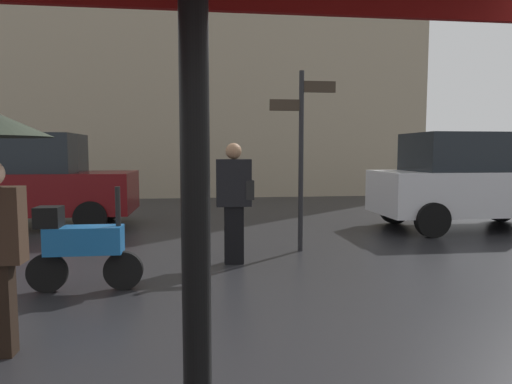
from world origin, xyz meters
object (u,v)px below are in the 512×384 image
object	(u,v)px
parked_scooter	(81,245)
street_signpost	(301,143)
parked_car_right	(469,181)
parked_car_left	(32,181)
pedestrian_with_bag	(235,196)

from	to	relation	value
parked_scooter	street_signpost	world-z (taller)	street_signpost
parked_car_right	parked_car_left	bearing A→B (deg)	3.78
pedestrian_with_bag	parked_car_right	xyz separation A→B (m)	(5.17, 2.38, 0.02)
street_signpost	parked_car_left	bearing A→B (deg)	150.38
pedestrian_with_bag	parked_scooter	world-z (taller)	pedestrian_with_bag
parked_scooter	parked_car_left	world-z (taller)	parked_car_left
parked_scooter	parked_car_right	xyz separation A→B (m)	(7.06, 3.49, 0.47)
pedestrian_with_bag	parked_car_left	distance (m)	5.52
pedestrian_with_bag	parked_scooter	size ratio (longest dim) A/B	1.33
parked_car_left	parked_car_right	distance (m)	9.37
parked_car_right	street_signpost	xyz separation A→B (m)	(-4.02, -1.68, 0.76)
parked_car_left	street_signpost	world-z (taller)	street_signpost
pedestrian_with_bag	street_signpost	xyz separation A→B (m)	(1.15, 0.70, 0.78)
parked_scooter	street_signpost	size ratio (longest dim) A/B	0.45
pedestrian_with_bag	parked_car_right	distance (m)	5.69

